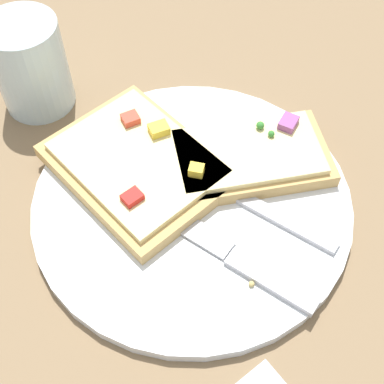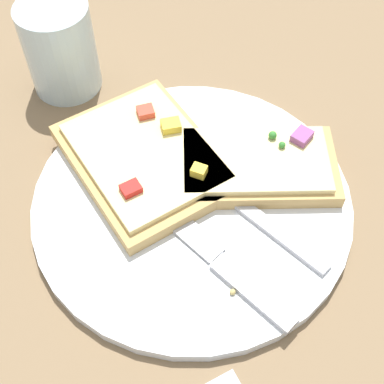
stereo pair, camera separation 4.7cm
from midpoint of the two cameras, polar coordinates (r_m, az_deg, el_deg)
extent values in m
plane|color=#7F6647|center=(0.49, -2.75, -1.68)|extent=(4.00, 4.00, 0.00)
cylinder|color=white|center=(0.49, -2.78, -1.29)|extent=(0.29, 0.29, 0.01)
cube|color=#B7B7BC|center=(0.47, 5.23, -2.33)|extent=(0.13, 0.05, 0.01)
cube|color=#B7B7BC|center=(0.50, -3.91, 2.67)|extent=(0.06, 0.04, 0.01)
cube|color=#B7B7BC|center=(0.52, -6.78, 5.39)|extent=(0.03, 0.01, 0.00)
cube|color=#B7B7BC|center=(0.52, -7.27, 4.89)|extent=(0.03, 0.01, 0.00)
cube|color=#B7B7BC|center=(0.52, -7.76, 4.37)|extent=(0.03, 0.01, 0.00)
cube|color=#B7B7BC|center=(0.51, -8.26, 3.85)|extent=(0.03, 0.01, 0.00)
cube|color=#B7B7BC|center=(0.44, 5.74, -9.45)|extent=(0.08, 0.04, 0.01)
cube|color=#B7B7BC|center=(0.47, -5.45, -2.74)|extent=(0.13, 0.06, 0.00)
cube|color=tan|center=(0.50, -8.53, 2.60)|extent=(0.17, 0.13, 0.01)
cube|color=beige|center=(0.49, -8.67, 3.31)|extent=(0.15, 0.12, 0.01)
cube|color=yellow|center=(0.50, -6.26, 6.51)|extent=(0.02, 0.02, 0.01)
cube|color=#D14733|center=(0.52, -9.10, 7.63)|extent=(0.02, 0.02, 0.01)
cube|color=red|center=(0.46, -9.33, -0.75)|extent=(0.01, 0.02, 0.01)
cube|color=tan|center=(0.50, 3.11, 3.58)|extent=(0.14, 0.17, 0.01)
cube|color=beige|center=(0.49, 3.16, 4.31)|extent=(0.13, 0.15, 0.01)
cube|color=#934C8E|center=(0.51, 7.70, 7.12)|extent=(0.02, 0.02, 0.01)
sphere|color=#388433|center=(0.50, 4.63, 6.92)|extent=(0.01, 0.01, 0.01)
sphere|color=#388433|center=(0.50, 5.47, 6.31)|extent=(0.01, 0.01, 0.01)
cube|color=yellow|center=(0.47, -2.41, 2.15)|extent=(0.02, 0.02, 0.01)
sphere|color=tan|center=(0.44, 3.25, -10.01)|extent=(0.01, 0.01, 0.01)
sphere|color=tan|center=(0.49, 8.13, 0.79)|extent=(0.01, 0.01, 0.01)
cylinder|color=silver|center=(0.57, -19.19, 12.51)|extent=(0.07, 0.07, 0.10)
camera|label=1|loc=(0.02, -92.87, -4.07)|focal=50.00mm
camera|label=2|loc=(0.02, 87.13, 4.07)|focal=50.00mm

